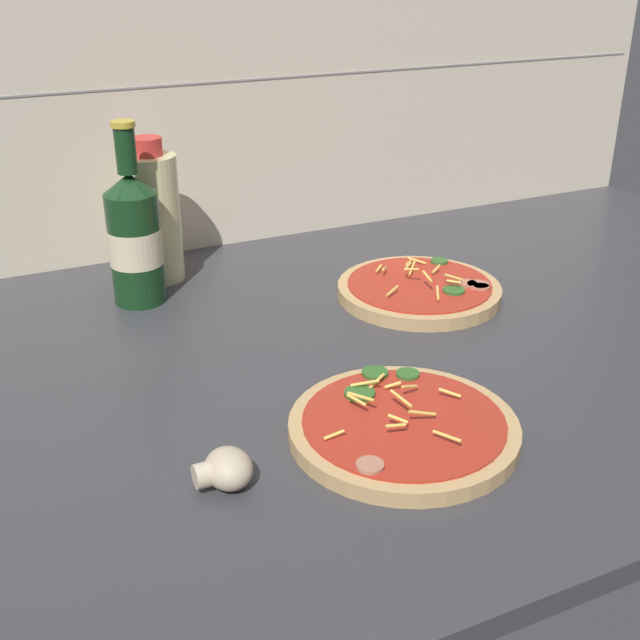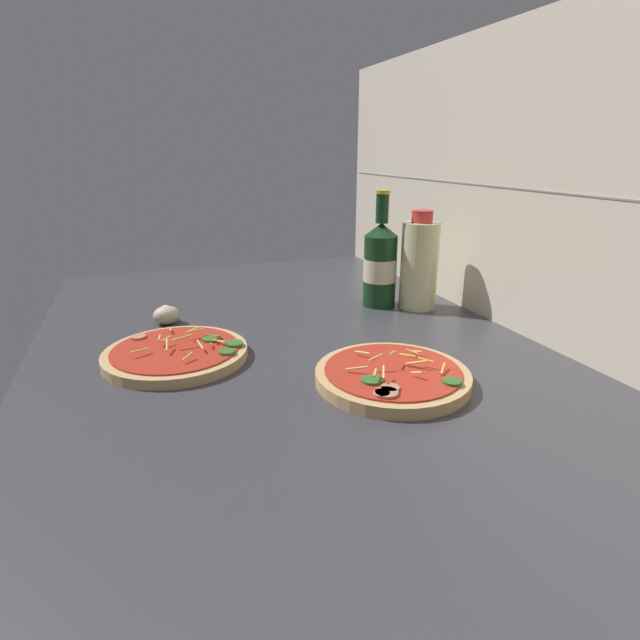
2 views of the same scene
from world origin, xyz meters
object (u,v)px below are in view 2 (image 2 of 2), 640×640
(pizza_near, at_px, (176,353))
(mushroom_left, at_px, (167,315))
(oil_bottle, at_px, (419,264))
(beer_bottle, at_px, (380,264))
(pizza_far, at_px, (392,376))

(pizza_near, height_order, mushroom_left, pizza_near)
(oil_bottle, relative_size, mushroom_left, 3.85)
(beer_bottle, bearing_deg, mushroom_left, -93.78)
(beer_bottle, distance_m, oil_bottle, 0.09)
(pizza_near, xyz_separation_m, pizza_far, (0.21, 0.31, 0.00))
(pizza_near, relative_size, oil_bottle, 1.12)
(pizza_far, bearing_deg, mushroom_left, -142.62)
(mushroom_left, bearing_deg, oil_bottle, 82.03)
(pizza_near, height_order, beer_bottle, beer_bottle)
(pizza_near, height_order, oil_bottle, oil_bottle)
(oil_bottle, bearing_deg, mushroom_left, -97.97)
(pizza_near, distance_m, pizza_far, 0.37)
(oil_bottle, bearing_deg, pizza_far, -35.52)
(pizza_near, distance_m, mushroom_left, 0.20)
(pizza_far, xyz_separation_m, mushroom_left, (-0.41, -0.31, 0.01))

